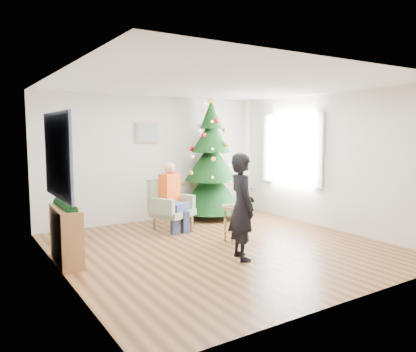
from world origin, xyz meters
TOP-DOWN VIEW (x-y plane):
  - floor at (0.00, 0.00)m, footprint 5.00×5.00m
  - ceiling at (0.00, 0.00)m, footprint 5.00×5.00m
  - wall_back at (0.00, 2.50)m, footprint 5.00×0.00m
  - wall_front at (0.00, -2.50)m, footprint 5.00×0.00m
  - wall_left at (-2.50, 0.00)m, footprint 0.00×5.00m
  - wall_right at (2.50, 0.00)m, footprint 0.00×5.00m
  - window_panel at (2.47, 1.00)m, footprint 0.04×1.30m
  - curtains at (2.44, 1.00)m, footprint 0.05×1.75m
  - christmas_tree at (1.12, 2.08)m, footprint 1.45×1.45m
  - stool at (0.32, 0.15)m, footprint 0.41×0.41m
  - laptop at (0.32, 0.15)m, footprint 0.36×0.24m
  - armchair at (-0.20, 1.46)m, footprint 0.89×0.88m
  - seated_person at (-0.18, 1.41)m, footprint 0.52×0.66m
  - standing_man at (-0.12, -0.66)m, footprint 0.51×0.65m
  - game_controller at (0.05, -0.69)m, footprint 0.07×0.13m
  - console at (-2.33, 0.56)m, footprint 0.35×1.01m
  - garland at (-2.33, 0.56)m, footprint 0.14×0.90m
  - tapestry at (-2.46, 0.30)m, footprint 0.03×1.50m
  - framed_picture at (-0.20, 2.46)m, footprint 0.52×0.05m

SIDE VIEW (x-z plane):
  - floor at x=0.00m, z-range 0.00..0.00m
  - stool at x=0.32m, z-range 0.01..0.63m
  - armchair at x=-0.20m, z-range -0.13..0.85m
  - console at x=-2.33m, z-range 0.00..0.80m
  - laptop at x=0.32m, z-range 0.62..0.65m
  - seated_person at x=-0.18m, z-range 0.01..1.31m
  - standing_man at x=-0.12m, z-range 0.00..1.56m
  - garland at x=-2.33m, z-range 0.75..0.89m
  - game_controller at x=0.05m, z-range 1.02..1.06m
  - christmas_tree at x=1.12m, z-range -0.13..2.50m
  - wall_back at x=0.00m, z-range -1.20..3.80m
  - wall_front at x=0.00m, z-range -1.20..3.80m
  - wall_left at x=-2.50m, z-range -1.20..3.80m
  - wall_right at x=2.50m, z-range -1.20..3.80m
  - window_panel at x=2.47m, z-range 0.80..2.20m
  - curtains at x=2.44m, z-range 0.75..2.25m
  - tapestry at x=-2.46m, z-range 0.98..2.12m
  - framed_picture at x=-0.20m, z-range 1.64..2.06m
  - ceiling at x=0.00m, z-range 2.60..2.60m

